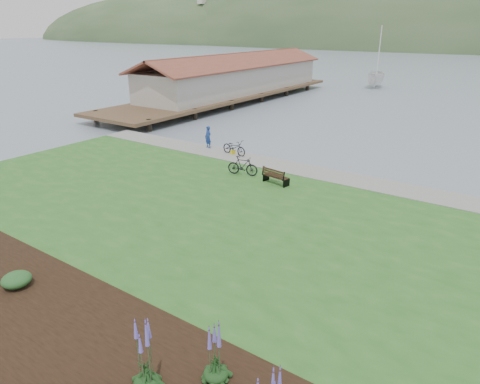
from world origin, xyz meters
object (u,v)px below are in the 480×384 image
(park_bench, at_px, (275,176))
(sailboat, at_px, (375,88))
(bicycle_a, at_px, (234,147))
(person, at_px, (208,135))

(park_bench, distance_m, sailboat, 45.06)
(bicycle_a, height_order, sailboat, sailboat)
(bicycle_a, distance_m, sailboat, 41.03)
(park_bench, bearing_deg, sailboat, 110.86)
(park_bench, relative_size, bicycle_a, 0.79)
(person, bearing_deg, sailboat, 105.96)
(park_bench, bearing_deg, bicycle_a, 156.06)
(person, distance_m, sailboat, 40.57)
(person, relative_size, bicycle_a, 0.94)
(park_bench, xyz_separation_m, bicycle_a, (-5.05, 3.31, 0.06))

